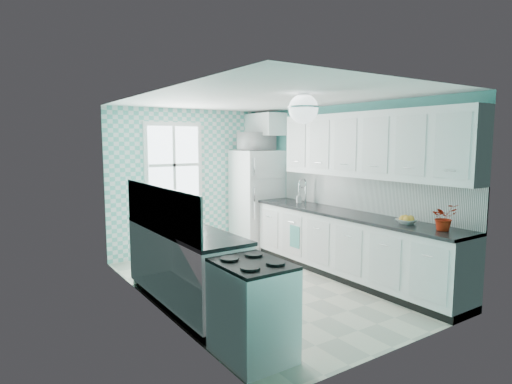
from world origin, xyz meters
TOP-DOWN VIEW (x-y plane):
  - floor at (0.00, 0.00)m, footprint 3.00×4.40m
  - ceiling at (0.00, 0.00)m, footprint 3.00×4.40m
  - wall_back at (0.00, 2.21)m, footprint 3.00×0.02m
  - wall_front at (0.00, -2.21)m, footprint 3.00×0.02m
  - wall_left at (-1.51, 0.00)m, footprint 0.02×4.40m
  - wall_right at (1.51, 0.00)m, footprint 0.02×4.40m
  - accent_wall at (0.00, 2.19)m, footprint 3.00×0.01m
  - window at (-0.35, 2.16)m, footprint 1.04×0.05m
  - backsplash_right at (1.49, -0.40)m, footprint 0.02×3.60m
  - backsplash_left at (-1.49, -0.07)m, footprint 0.02×2.15m
  - upper_cabinets_right at (1.33, -0.60)m, footprint 0.33×3.20m
  - upper_cabinet_fridge at (1.30, 1.83)m, footprint 0.40×0.74m
  - ceiling_light at (0.00, -0.80)m, footprint 0.34×0.34m
  - base_cabinets_right at (1.20, -0.40)m, footprint 0.60×3.60m
  - countertop_right at (1.19, -0.40)m, footprint 0.63×3.60m
  - base_cabinets_left at (-1.20, -0.07)m, footprint 0.60×2.15m
  - countertop_left at (-1.19, -0.07)m, footprint 0.63×2.15m
  - fridge at (1.11, 1.80)m, footprint 0.78×0.77m
  - stove at (-1.20, -1.55)m, footprint 0.58×0.72m
  - sink at (1.20, 0.73)m, footprint 0.45×0.38m
  - rug at (0.23, 0.67)m, footprint 1.05×1.26m
  - dish_towel at (0.89, 0.42)m, footprint 0.11×0.21m
  - fruit_bowl at (1.20, -1.37)m, footprint 0.24×0.24m
  - potted_plant at (1.20, -1.86)m, footprint 0.34×0.32m
  - soap_bottle at (1.25, 0.77)m, footprint 0.10×0.10m
  - microwave at (1.11, 1.80)m, footprint 0.61×0.43m

SIDE VIEW (x-z plane):
  - floor at x=0.00m, z-range -0.02..0.00m
  - rug at x=0.23m, z-range 0.00..0.02m
  - base_cabinets_right at x=1.20m, z-range 0.00..0.90m
  - base_cabinets_left at x=-1.20m, z-range 0.00..0.90m
  - stove at x=-1.20m, z-range 0.02..0.89m
  - dish_towel at x=0.89m, z-range 0.31..0.65m
  - fridge at x=1.11m, z-range 0.00..1.78m
  - countertop_right at x=1.19m, z-range 0.90..0.94m
  - countertop_left at x=-1.19m, z-range 0.90..0.94m
  - sink at x=1.20m, z-range 0.67..1.20m
  - fruit_bowl at x=1.20m, z-range 0.94..1.00m
  - soap_bottle at x=1.25m, z-range 0.94..1.11m
  - potted_plant at x=1.20m, z-range 0.94..1.25m
  - backsplash_right at x=1.49m, z-range 0.94..1.45m
  - backsplash_left at x=-1.49m, z-range 0.94..1.45m
  - wall_back at x=0.00m, z-range 0.00..2.50m
  - wall_front at x=0.00m, z-range 0.00..2.50m
  - wall_left at x=-1.51m, z-range 0.00..2.50m
  - wall_right at x=1.51m, z-range 0.00..2.50m
  - accent_wall at x=0.00m, z-range 0.00..2.50m
  - window at x=-0.35m, z-range 0.83..2.27m
  - upper_cabinets_right at x=1.33m, z-range 1.45..2.35m
  - microwave at x=1.11m, z-range 1.78..2.11m
  - upper_cabinet_fridge at x=1.30m, z-range 2.05..2.45m
  - ceiling_light at x=0.00m, z-range 2.15..2.50m
  - ceiling at x=0.00m, z-range 2.50..2.52m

